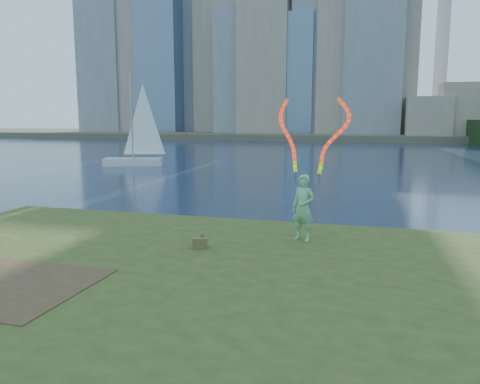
% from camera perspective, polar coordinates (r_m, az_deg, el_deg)
% --- Properties ---
extents(ground, '(320.00, 320.00, 0.00)m').
position_cam_1_polar(ground, '(12.32, -7.91, -10.78)').
color(ground, '#1B2843').
rests_on(ground, ground).
extents(grassy_knoll, '(20.00, 18.00, 0.80)m').
position_cam_1_polar(grassy_knoll, '(10.28, -13.25, -12.98)').
color(grassy_knoll, '#364418').
rests_on(grassy_knoll, ground).
extents(dirt_patch, '(3.20, 3.00, 0.02)m').
position_cam_1_polar(dirt_patch, '(10.68, -26.33, -10.17)').
color(dirt_patch, '#47331E').
rests_on(dirt_patch, grassy_knoll).
extents(far_shore, '(320.00, 40.00, 1.20)m').
position_cam_1_polar(far_shore, '(105.75, 13.46, 6.74)').
color(far_shore, '#4D4838').
rests_on(far_shore, ground).
extents(woman_with_ribbons, '(1.99, 0.84, 4.19)m').
position_cam_1_polar(woman_with_ribbons, '(12.92, 7.85, 0.19)').
color(woman_with_ribbons, '#197E2D').
rests_on(woman_with_ribbons, grassy_knoll).
extents(canvas_bag, '(0.46, 0.52, 0.37)m').
position_cam_1_polar(canvas_bag, '(12.29, -4.90, -6.13)').
color(canvas_bag, brown).
rests_on(canvas_bag, grassy_knoll).
extents(sailboat, '(5.44, 3.12, 8.25)m').
position_cam_1_polar(sailboat, '(42.77, -12.56, 5.05)').
color(sailboat, silver).
rests_on(sailboat, ground).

